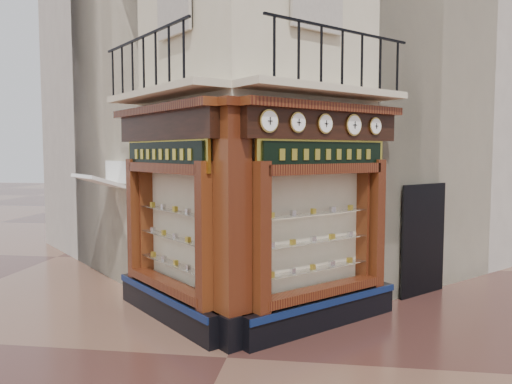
% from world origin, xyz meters
% --- Properties ---
extents(ground, '(80.00, 80.00, 0.00)m').
position_xyz_m(ground, '(0.00, 0.00, 0.00)').
color(ground, '#442520').
rests_on(ground, ground).
extents(main_building, '(11.31, 11.31, 12.00)m').
position_xyz_m(main_building, '(0.00, 6.16, 6.00)').
color(main_building, beige).
rests_on(main_building, ground).
extents(neighbour_left, '(11.31, 11.31, 11.00)m').
position_xyz_m(neighbour_left, '(-2.47, 8.63, 5.50)').
color(neighbour_left, '#BEB4A5').
rests_on(neighbour_left, ground).
extents(neighbour_right, '(11.31, 11.31, 11.00)m').
position_xyz_m(neighbour_right, '(2.47, 8.63, 5.50)').
color(neighbour_right, '#BEB4A5').
rests_on(neighbour_right, ground).
extents(shopfront_left, '(2.86, 2.86, 3.98)m').
position_xyz_m(shopfront_left, '(-1.41, 1.57, 1.98)').
color(shopfront_left, black).
rests_on(shopfront_left, ground).
extents(shopfront_right, '(2.86, 2.86, 3.98)m').
position_xyz_m(shopfront_right, '(1.41, 1.57, 1.98)').
color(shopfront_right, black).
rests_on(shopfront_right, ground).
extents(corner_pilaster, '(0.85, 0.85, 3.98)m').
position_xyz_m(corner_pilaster, '(0.00, 0.50, 1.95)').
color(corner_pilaster, black).
rests_on(corner_pilaster, ground).
extents(balcony, '(5.94, 2.97, 1.03)m').
position_xyz_m(balcony, '(0.00, 1.49, 4.22)').
color(balcony, beige).
rests_on(balcony, ground).
extents(clock_a, '(0.29, 0.29, 0.36)m').
position_xyz_m(clock_a, '(0.58, 0.48, 3.62)').
color(clock_a, '#B7903D').
rests_on(clock_a, ground).
extents(clock_b, '(0.27, 0.27, 0.33)m').
position_xyz_m(clock_b, '(1.01, 0.90, 3.62)').
color(clock_b, '#B7903D').
rests_on(clock_b, ground).
extents(clock_c, '(0.27, 0.27, 0.34)m').
position_xyz_m(clock_c, '(1.45, 1.34, 3.62)').
color(clock_c, '#B7903D').
rests_on(clock_c, ground).
extents(clock_d, '(0.31, 0.31, 0.39)m').
position_xyz_m(clock_d, '(1.95, 1.84, 3.62)').
color(clock_d, '#B7903D').
rests_on(clock_d, ground).
extents(clock_e, '(0.26, 0.26, 0.32)m').
position_xyz_m(clock_e, '(2.36, 2.26, 3.62)').
color(clock_e, '#B7903D').
rests_on(clock_e, ground).
extents(awning, '(1.62, 1.62, 0.33)m').
position_xyz_m(awning, '(-3.63, 3.42, 0.00)').
color(awning, white).
rests_on(awning, ground).
extents(signboard_left, '(2.24, 2.24, 0.60)m').
position_xyz_m(signboard_left, '(-1.46, 1.51, 3.10)').
color(signboard_left, gold).
rests_on(signboard_left, ground).
extents(signboard_right, '(2.17, 2.17, 0.58)m').
position_xyz_m(signboard_right, '(1.46, 1.51, 3.10)').
color(signboard_right, gold).
rests_on(signboard_right, ground).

